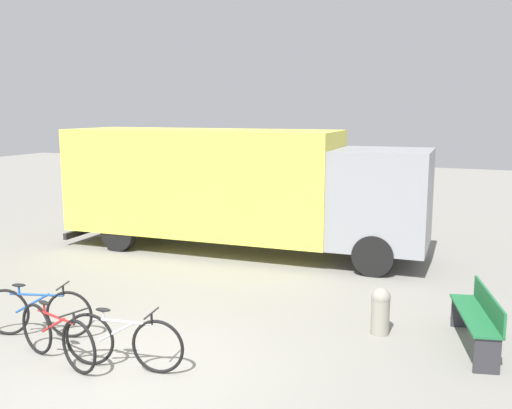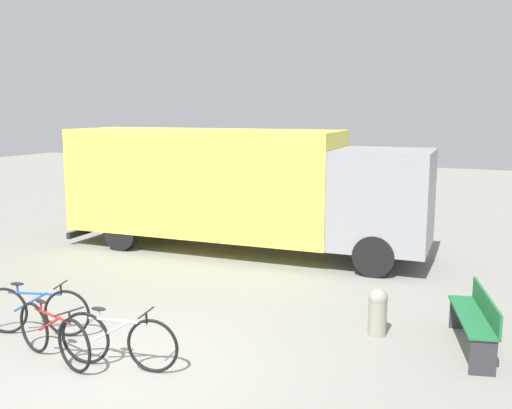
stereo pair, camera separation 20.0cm
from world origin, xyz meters
The scene contains 7 objects.
ground_plane centered at (0.00, 0.00, 0.00)m, with size 60.00×60.00×0.00m, color gray.
delivery_truck centered at (-1.49, 6.55, 1.65)m, with size 9.01×2.64×2.98m.
park_bench centered at (4.27, 2.67, 0.50)m, with size 0.83×1.81×0.85m.
bicycle_near centered at (-1.98, 0.47, 0.39)m, with size 1.68×0.63×0.84m.
bicycle_middle centered at (-1.03, -0.15, 0.39)m, with size 1.70×0.57×0.84m.
bicycle_far centered at (-0.09, 0.06, 0.39)m, with size 1.73×0.44×0.84m.
bollard_near_bench centered at (2.84, 2.66, 0.40)m, with size 0.30×0.30×0.74m.
Camera 1 is at (4.42, -5.87, 3.46)m, focal length 40.00 mm.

